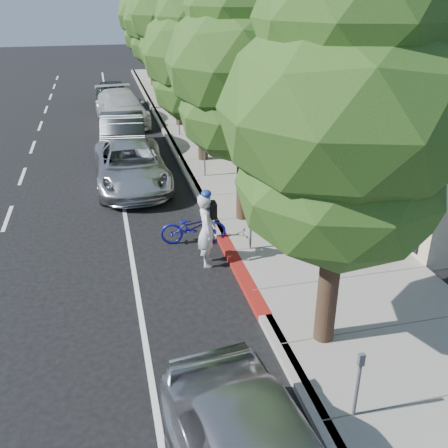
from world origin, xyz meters
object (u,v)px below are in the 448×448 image
object	(u,v)px
dark_suv_far	(113,95)
street_tree_4	(161,21)
street_tree_3	(176,17)
street_tree_0	(346,116)
silver_suv	(131,166)
bicycle	(193,227)
cyclist	(207,230)
street_tree_1	(245,66)
pedestrian	(288,168)
street_tree_5	(150,16)
dark_sedan	(123,136)
white_pickup	(121,107)
street_tree_2	(201,55)

from	to	relation	value
dark_suv_far	street_tree_4	bearing A→B (deg)	5.27
street_tree_3	street_tree_0	bearing A→B (deg)	-90.00
street_tree_0	silver_suv	distance (m)	11.16
bicycle	silver_suv	bearing A→B (deg)	21.21
street_tree_3	cyclist	distance (m)	15.01
street_tree_1	pedestrian	xyz separation A→B (m)	(1.99, 1.51, -3.56)
street_tree_5	dark_suv_far	world-z (taller)	street_tree_5
dark_sedan	pedestrian	size ratio (longest dim) A/B	2.78
street_tree_3	white_pickup	distance (m)	5.60
street_tree_1	street_tree_5	world-z (taller)	street_tree_5
bicycle	street_tree_1	bearing A→B (deg)	-53.61
street_tree_3	silver_suv	world-z (taller)	street_tree_3
cyclist	silver_suv	size ratio (longest dim) A/B	0.36
silver_suv	dark_suv_far	world-z (taller)	dark_suv_far
dark_sedan	street_tree_5	bearing A→B (deg)	82.11
cyclist	white_pickup	xyz separation A→B (m)	(-1.26, 15.99, -0.16)
street_tree_5	cyclist	world-z (taller)	street_tree_5
street_tree_5	street_tree_4	bearing A→B (deg)	-90.00
street_tree_2	bicycle	size ratio (longest dim) A/B	3.83
street_tree_4	pedestrian	size ratio (longest dim) A/B	4.11
street_tree_3	dark_suv_far	xyz separation A→B (m)	(-3.10, 5.50, -4.53)
silver_suv	pedestrian	bearing A→B (deg)	-27.14
street_tree_2	street_tree_3	size ratio (longest dim) A/B	0.84
silver_suv	street_tree_3	bearing A→B (deg)	68.21
street_tree_5	bicycle	size ratio (longest dim) A/B	4.18
dark_sedan	white_pickup	distance (m)	5.91
street_tree_4	silver_suv	bearing A→B (deg)	-102.32
street_tree_2	dark_sedan	xyz separation A→B (m)	(-3.10, 1.80, -3.41)
street_tree_2	street_tree_3	xyz separation A→B (m)	(-0.00, 6.00, 1.05)
street_tree_0	street_tree_5	xyz separation A→B (m)	(-0.00, 30.00, 0.15)
cyclist	dark_sedan	bearing A→B (deg)	15.33
white_pickup	pedestrian	bearing A→B (deg)	-74.49
bicycle	pedestrian	xyz separation A→B (m)	(3.71, 2.51, 0.60)
street_tree_0	street_tree_2	distance (m)	12.01
silver_suv	dark_sedan	distance (m)	3.81
white_pickup	street_tree_5	bearing A→B (deg)	68.28
bicycle	white_pickup	distance (m)	14.76
white_pickup	street_tree_2	bearing A→B (deg)	-75.80
bicycle	dark_suv_far	xyz separation A→B (m)	(-1.38, 18.50, 0.30)
bicycle	pedestrian	size ratio (longest dim) A/B	0.99
dark_sedan	dark_suv_far	size ratio (longest dim) A/B	1.13
street_tree_5	street_tree_3	bearing A→B (deg)	-90.00
street_tree_2	bicycle	bearing A→B (deg)	-103.81
street_tree_1	silver_suv	size ratio (longest dim) A/B	1.39
street_tree_3	street_tree_4	xyz separation A→B (m)	(0.00, 6.00, -0.53)
street_tree_3	pedestrian	distance (m)	11.49
street_tree_3	street_tree_4	size ratio (longest dim) A/B	1.09
street_tree_4	street_tree_0	bearing A→B (deg)	-90.00
street_tree_4	cyclist	bearing A→B (deg)	-94.51
dark_suv_far	pedestrian	world-z (taller)	pedestrian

